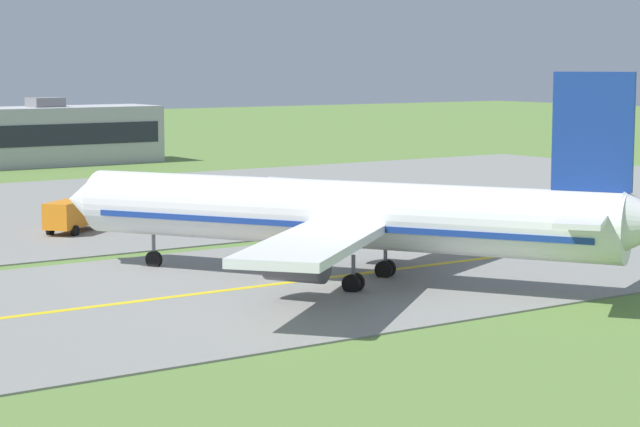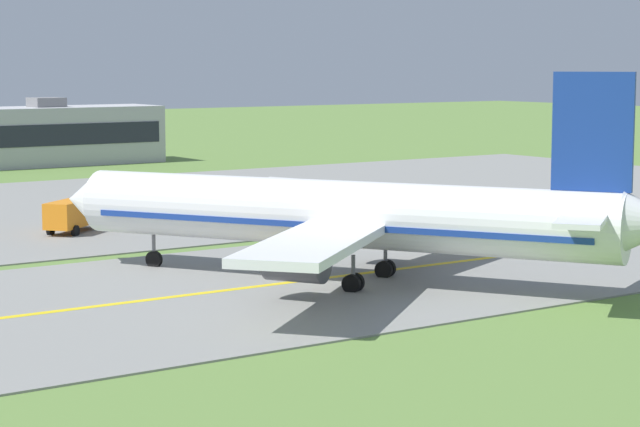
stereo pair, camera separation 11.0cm
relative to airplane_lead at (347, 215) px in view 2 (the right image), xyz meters
name	(u,v)px [view 2 (the right image)]	position (x,y,z in m)	size (l,w,h in m)	color
ground_plane	(316,281)	(-1.02, 1.70, -4.13)	(500.00, 500.00, 0.00)	olive
taxiway_strip	(316,280)	(-1.02, 1.70, -4.08)	(240.00, 28.00, 0.10)	gray
apron_pad	(150,203)	(8.98, 43.70, -4.08)	(140.00, 52.00, 0.10)	gray
taxiway_centreline	(316,279)	(-1.02, 1.70, -4.03)	(220.00, 0.60, 0.01)	yellow
airplane_lead	(347,215)	(0.00, 0.00, 0.00)	(29.71, 35.65, 12.70)	white
service_truck_catering	(296,190)	(18.92, 33.83, -2.60)	(3.92, 6.34, 2.65)	red
service_truck_pushback	(73,214)	(-4.85, 29.37, -2.60)	(5.96, 5.36, 2.60)	orange
traffic_cone_near_edge	(519,221)	(27.31, 13.44, -3.83)	(0.44, 0.44, 0.60)	orange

